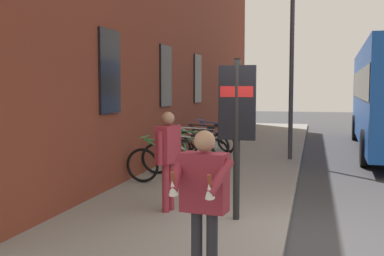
{
  "coord_description": "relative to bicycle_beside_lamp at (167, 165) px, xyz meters",
  "views": [
    {
      "loc": [
        -6.39,
        -0.33,
        2.09
      ],
      "look_at": [
        2.25,
        1.92,
        1.33
      ],
      "focal_mm": 44.15,
      "sensor_mm": 36.0,
      "label": 1
    }
  ],
  "objects": [
    {
      "name": "ground",
      "position": [
        3.24,
        -3.58,
        -0.51
      ],
      "size": [
        60.0,
        60.0,
        0.0
      ],
      "primitive_type": "plane",
      "color": "#38383A"
    },
    {
      "name": "bicycle_mid_rack",
      "position": [
        1.05,
        0.03,
        0.0
      ],
      "size": [
        0.48,
        1.77,
        0.97
      ],
      "color": "black",
      "rests_on": "sidewalk_pavement"
    },
    {
      "name": "bicycle_beside_lamp",
      "position": [
        0.0,
        0.0,
        0.0
      ],
      "size": [
        0.48,
        1.77,
        0.97
      ],
      "color": "black",
      "rests_on": "sidewalk_pavement"
    },
    {
      "name": "street_lamp",
      "position": [
        4.08,
        -2.28,
        2.47
      ],
      "size": [
        0.28,
        0.28,
        4.78
      ],
      "color": "#333338",
      "rests_on": "sidewalk_pavement"
    },
    {
      "name": "bicycle_far_end",
      "position": [
        3.14,
        0.13,
        0.0
      ],
      "size": [
        0.65,
        1.72,
        0.97
      ],
      "color": "black",
      "rests_on": "sidewalk_pavement"
    },
    {
      "name": "bicycle_under_window",
      "position": [
        4.08,
        0.14,
        0.0
      ],
      "size": [
        0.48,
        1.77,
        0.97
      ],
      "color": "black",
      "rests_on": "sidewalk_pavement"
    },
    {
      "name": "tourist_with_hotdogs",
      "position": [
        -4.77,
        -1.89,
        0.58
      ],
      "size": [
        0.58,
        0.6,
        1.56
      ],
      "color": "#26262D",
      "rests_on": "sidewalk_pavement"
    },
    {
      "name": "pedestrian_by_facade",
      "position": [
        -2.05,
        -0.67,
        0.58
      ],
      "size": [
        0.6,
        0.32,
        1.6
      ],
      "color": "maroon",
      "rests_on": "sidewalk_pavement"
    },
    {
      "name": "bicycle_leaning_wall",
      "position": [
        2.16,
        -0.03,
        0.0
      ],
      "size": [
        0.48,
        1.76,
        0.97
      ],
      "color": "black",
      "rests_on": "sidewalk_pavement"
    },
    {
      "name": "transit_info_sign",
      "position": [
        -2.25,
        -1.81,
        1.21
      ],
      "size": [
        0.12,
        0.55,
        2.4
      ],
      "color": "black",
      "rests_on": "sidewalk_pavement"
    },
    {
      "name": "sidewalk_pavement",
      "position": [
        5.24,
        -0.83,
        -0.45
      ],
      "size": [
        24.0,
        3.5,
        0.12
      ],
      "primitive_type": "cube",
      "color": "gray",
      "rests_on": "ground"
    },
    {
      "name": "bicycle_nearest_sign",
      "position": [
        5.19,
        0.13,
        0.0
      ],
      "size": [
        0.68,
        1.7,
        0.97
      ],
      "color": "black",
      "rests_on": "sidewalk_pavement"
    },
    {
      "name": "station_facade",
      "position": [
        6.23,
        1.22,
        3.75
      ],
      "size": [
        22.0,
        0.65,
        8.52
      ],
      "color": "brown",
      "rests_on": "ground"
    }
  ]
}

